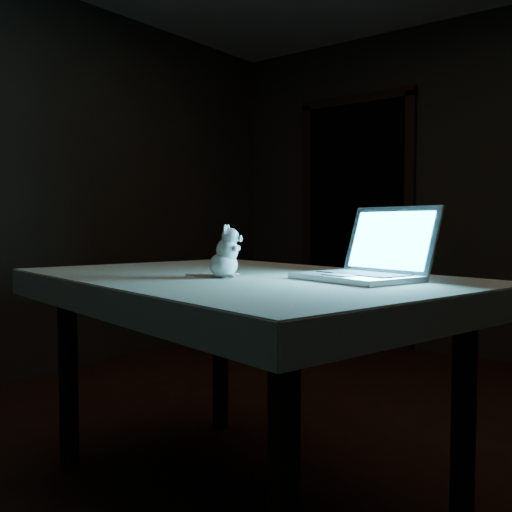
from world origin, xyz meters
The scene contains 8 objects.
floor centered at (0.00, 0.00, 0.00)m, with size 5.00×5.00×0.00m, color black.
back_wall centered at (0.00, 2.50, 1.30)m, with size 4.50×0.04×2.60m, color black.
left_wall centered at (-2.25, 0.00, 1.30)m, with size 0.04×5.00×2.60m, color black.
doorway centered at (-1.10, 2.50, 1.06)m, with size 1.06×0.36×2.13m, color black, non-canonical shape.
table centered at (-0.05, -0.35, 0.41)m, with size 1.55×0.99×0.83m, color black, non-canonical shape.
tablecloth centered at (0.01, -0.36, 0.79)m, with size 1.65×1.09×0.10m, color beige, non-canonical shape.
laptop centered at (0.37, -0.27, 0.96)m, with size 0.37×0.33×0.25m, color silver, non-canonical shape.
plush_mouse centered at (-0.03, -0.47, 0.93)m, with size 0.13×0.13×0.18m, color silver, non-canonical shape.
Camera 1 is at (1.26, -1.93, 1.02)m, focal length 40.00 mm.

